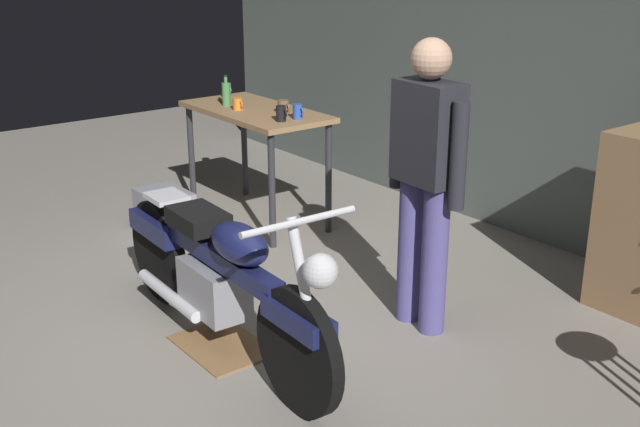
{
  "coord_description": "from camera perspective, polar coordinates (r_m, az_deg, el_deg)",
  "views": [
    {
      "loc": [
        3.39,
        -1.94,
        2.18
      ],
      "look_at": [
        -0.01,
        0.7,
        0.65
      ],
      "focal_mm": 44.29,
      "sensor_mm": 36.0,
      "label": 1
    }
  ],
  "objects": [
    {
      "name": "back_wall",
      "position": [
        5.86,
        16.96,
        12.57
      ],
      "size": [
        8.0,
        0.12,
        3.1
      ],
      "primitive_type": "cube",
      "color": "#56605B",
      "rests_on": "ground_plane"
    },
    {
      "name": "storage_bin",
      "position": [
        6.14,
        -11.14,
        0.08
      ],
      "size": [
        0.44,
        0.32,
        0.34
      ],
      "primitive_type": "cube",
      "color": "gray",
      "rests_on": "ground_plane"
    },
    {
      "name": "mug_brown_stoneware",
      "position": [
        6.0,
        -2.66,
        7.71
      ],
      "size": [
        0.12,
        0.09,
        0.1
      ],
      "color": "brown",
      "rests_on": "workbench"
    },
    {
      "name": "drip_tray",
      "position": [
        4.5,
        -7.1,
        -9.45
      ],
      "size": [
        0.56,
        0.4,
        0.01
      ],
      "primitive_type": "cube",
      "color": "olive",
      "rests_on": "ground_plane"
    },
    {
      "name": "person_standing",
      "position": [
        4.41,
        7.67,
        2.85
      ],
      "size": [
        0.57,
        0.24,
        1.67
      ],
      "rotation": [
        0.0,
        0.0,
        3.1
      ],
      "color": "#534C8F",
      "rests_on": "ground_plane"
    },
    {
      "name": "bottle",
      "position": [
        6.31,
        -6.8,
        8.61
      ],
      "size": [
        0.06,
        0.06,
        0.24
      ],
      "color": "#4C8C4C",
      "rests_on": "workbench"
    },
    {
      "name": "ground_plane",
      "position": [
        4.47,
        -7.11,
        -9.78
      ],
      "size": [
        12.0,
        12.0,
        0.0
      ],
      "primitive_type": "plane",
      "color": "gray"
    },
    {
      "name": "mug_green_speckled",
      "position": [
        6.68,
        -6.77,
        8.87
      ],
      "size": [
        0.12,
        0.08,
        0.11
      ],
      "color": "#3D7F4C",
      "rests_on": "workbench"
    },
    {
      "name": "mug_blue_enamel",
      "position": [
        5.8,
        -1.62,
        7.38
      ],
      "size": [
        0.11,
        0.07,
        0.11
      ],
      "color": "#2D51AD",
      "rests_on": "workbench"
    },
    {
      "name": "mug_black_matte",
      "position": [
        5.73,
        -2.82,
        7.22
      ],
      "size": [
        0.11,
        0.07,
        0.11
      ],
      "color": "black",
      "rests_on": "workbench"
    },
    {
      "name": "mug_orange_travel",
      "position": [
        6.15,
        -5.96,
        7.88
      ],
      "size": [
        0.11,
        0.08,
        0.09
      ],
      "color": "orange",
      "rests_on": "workbench"
    },
    {
      "name": "workbench",
      "position": [
        6.2,
        -4.67,
        6.52
      ],
      "size": [
        1.3,
        0.64,
        0.9
      ],
      "color": "#99724C",
      "rests_on": "ground_plane"
    },
    {
      "name": "motorcycle",
      "position": [
        4.3,
        -7.33,
        -4.34
      ],
      "size": [
        2.19,
        0.6,
        1.0
      ],
      "rotation": [
        0.0,
        0.0,
        -0.04
      ],
      "color": "black",
      "rests_on": "ground_plane"
    }
  ]
}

